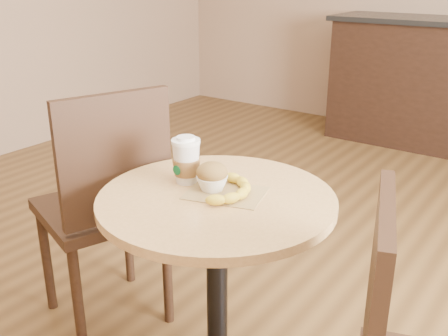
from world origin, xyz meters
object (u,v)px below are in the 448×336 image
object	(u,v)px
chair_left	(106,203)
muffin	(212,176)
coffee_cup	(186,162)
cafe_table	(217,252)
banana	(230,190)

from	to	relation	value
chair_left	muffin	bearing A→B (deg)	108.24
coffee_cup	cafe_table	bearing A→B (deg)	-8.43
cafe_table	muffin	world-z (taller)	muffin
coffee_cup	banana	distance (m)	0.19
banana	muffin	bearing A→B (deg)	165.65
coffee_cup	muffin	size ratio (longest dim) A/B	1.54
coffee_cup	banana	size ratio (longest dim) A/B	0.66
chair_left	coffee_cup	distance (m)	0.49
muffin	coffee_cup	bearing A→B (deg)	176.64
coffee_cup	banana	bearing A→B (deg)	1.56
muffin	banana	xyz separation A→B (m)	(0.07, -0.00, -0.03)
cafe_table	banana	size ratio (longest dim) A/B	3.15
coffee_cup	banana	world-z (taller)	coffee_cup
chair_left	muffin	size ratio (longest dim) A/B	9.93
chair_left	coffee_cup	size ratio (longest dim) A/B	6.45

